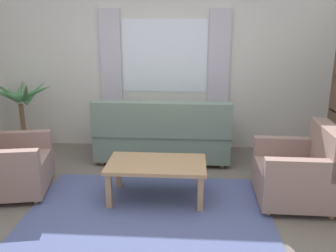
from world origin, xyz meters
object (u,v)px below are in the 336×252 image
couch (163,136)px  armchair_left (6,164)px  armchair_right (300,172)px  coffee_table (157,167)px  potted_plant (22,119)px

couch → armchair_left: 2.10m
armchair_right → armchair_left: bearing=-89.1°
coffee_table → armchair_right: bearing=1.1°
couch → potted_plant: (-2.17, 0.21, 0.16)m
armchair_right → couch: bearing=-125.0°
couch → potted_plant: size_ratio=1.56×
couch → armchair_right: (1.62, -1.18, -0.01)m
couch → armchair_left: couch is taller
armchair_left → armchair_right: size_ratio=1.12×
couch → armchair_left: size_ratio=1.93×
armchair_right → potted_plant: (-3.79, 1.39, 0.18)m
armchair_left → armchair_right: 3.36m
armchair_left → potted_plant: 1.45m
armchair_left → potted_plant: potted_plant is taller
armchair_left → coffee_table: 1.77m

